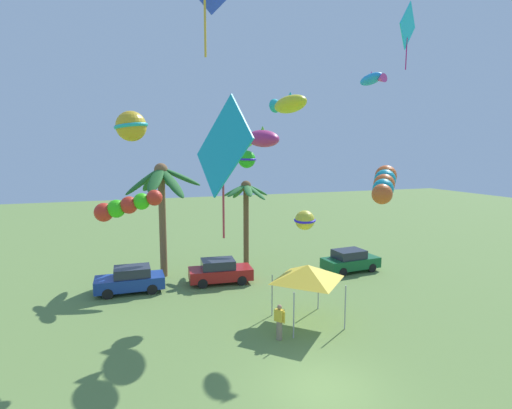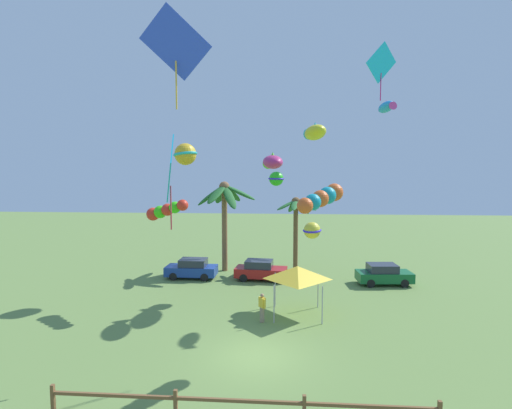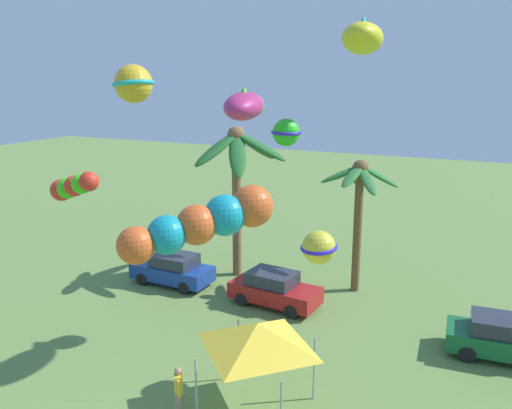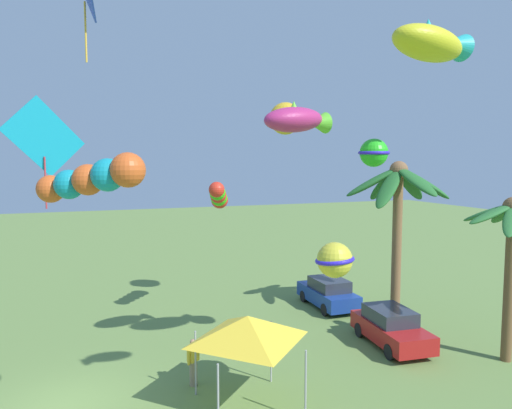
# 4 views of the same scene
# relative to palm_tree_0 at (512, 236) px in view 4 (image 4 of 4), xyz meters

# --- Properties ---
(ground_plane) EXTENTS (120.00, 120.00, 0.00)m
(ground_plane) POSITION_rel_palm_tree_0_xyz_m (-2.14, -15.40, -4.73)
(ground_plane) COLOR olive
(palm_tree_0) EXTENTS (3.48, 3.48, 6.16)m
(palm_tree_0) POSITION_rel_palm_tree_0_xyz_m (0.00, 0.00, 0.00)
(palm_tree_0) COLOR brown
(palm_tree_0) RESTS_ON ground
(palm_tree_1) EXTENTS (4.96, 4.91, 7.47)m
(palm_tree_1) POSITION_rel_palm_tree_0_xyz_m (-5.87, -0.57, 1.08)
(palm_tree_1) COLOR brown
(palm_tree_1) RESTS_ON ground
(parked_car_0) EXTENTS (3.93, 1.80, 1.51)m
(parked_car_0) POSITION_rel_palm_tree_0_xyz_m (-8.09, -3.05, -3.98)
(parked_car_0) COLOR navy
(parked_car_0) RESTS_ON ground
(parked_car_2) EXTENTS (4.04, 2.06, 1.51)m
(parked_car_2) POSITION_rel_palm_tree_0_xyz_m (-2.74, -3.15, -3.98)
(parked_car_2) COLOR #A51919
(parked_car_2) RESTS_ON ground
(spectator_0) EXTENTS (0.41, 0.46, 1.59)m
(spectator_0) POSITION_rel_palm_tree_0_xyz_m (-2.14, -11.44, -3.92)
(spectator_0) COLOR gray
(spectator_0) RESTS_ON ground
(festival_tent) EXTENTS (2.86, 2.86, 2.85)m
(festival_tent) POSITION_rel_palm_tree_0_xyz_m (-0.19, -10.21, -2.27)
(festival_tent) COLOR #9E9EA3
(festival_tent) RESTS_ON ground
(kite_fish_2) EXTENTS (1.84, 3.20, 1.31)m
(kite_fish_2) POSITION_rel_palm_tree_0_xyz_m (1.09, -4.84, 6.22)
(kite_fish_2) COLOR yellow
(kite_ball_3) EXTENTS (1.59, 1.60, 1.05)m
(kite_ball_3) POSITION_rel_palm_tree_0_xyz_m (0.79, -7.84, -0.17)
(kite_ball_3) COLOR gold
(kite_ball_4) EXTENTS (2.19, 2.18, 1.51)m
(kite_ball_4) POSITION_rel_palm_tree_0_xyz_m (-7.80, -5.62, 4.72)
(kite_ball_4) COLOR gold
(kite_diamond_5) EXTENTS (0.92, 2.76, 4.01)m
(kite_diamond_5) POSITION_rel_palm_tree_0_xyz_m (-5.78, -15.93, 3.53)
(kite_diamond_5) COLOR #149DC6
(kite_tube_6) EXTENTS (2.85, 1.49, 1.40)m
(kite_tube_6) POSITION_rel_palm_tree_0_xyz_m (-8.28, -8.77, 1.13)
(kite_tube_6) COLOR red
(kite_ball_7) EXTENTS (1.52, 1.52, 1.00)m
(kite_ball_7) POSITION_rel_palm_tree_0_xyz_m (-1.53, -4.97, 3.02)
(kite_ball_7) COLOR green
(kite_tube_9) EXTENTS (2.22, 2.52, 1.26)m
(kite_tube_9) POSITION_rel_palm_tree_0_xyz_m (0.72, -14.49, 2.31)
(kite_tube_9) COLOR #D75721
(kite_fish_10) EXTENTS (1.69, 2.77, 1.11)m
(kite_fish_10) POSITION_rel_palm_tree_0_xyz_m (-1.73, -7.89, 4.10)
(kite_fish_10) COLOR #B32A6B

